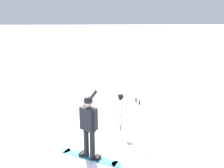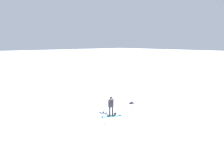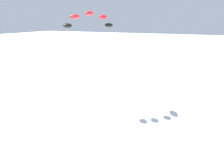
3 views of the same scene
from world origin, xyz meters
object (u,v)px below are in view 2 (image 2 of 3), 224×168
at_px(snowboard, 111,116).
at_px(gear_bag_large, 132,103).
at_px(ski_poles, 105,117).
at_px(camera_tripod, 115,117).
at_px(snowboarder, 111,104).

bearing_deg(snowboard, gear_bag_large, 101.17).
bearing_deg(ski_poles, camera_tripod, 36.74).
relative_size(snowboarder, snowboard, 1.09).
bearing_deg(ski_poles, gear_bag_large, 108.94).
bearing_deg(snowboard, camera_tripod, -33.53).
bearing_deg(gear_bag_large, snowboarder, -79.43).
bearing_deg(snowboarder, gear_bag_large, 100.57).
bearing_deg(snowboard, ski_poles, -56.53).
distance_m(snowboarder, snowboard, 1.03).
relative_size(camera_tripod, ski_poles, 0.98).
xyz_separation_m(snowboard, ski_poles, (0.97, -1.46, 0.80)).
xyz_separation_m(gear_bag_large, ski_poles, (1.60, -4.65, 0.69)).
bearing_deg(gear_bag_large, ski_poles, -71.06).
distance_m(snowboarder, gear_bag_large, 3.37).
bearing_deg(camera_tripod, snowboarder, 147.06).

